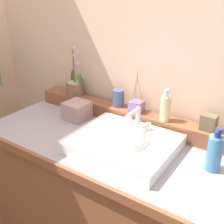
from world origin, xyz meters
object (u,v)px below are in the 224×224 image
soap_dispenser (165,108)px  tumbler_cup (118,98)px  reed_diffuser (137,106)px  trinket_box (209,122)px  potted_plant (75,85)px  lotion_bottle (215,153)px  sink_basin (122,146)px  tissue_box (77,111)px

soap_dispenser → tumbler_cup: bearing=174.7°
reed_diffuser → trinket_box: reed_diffuser is taller
potted_plant → lotion_bottle: (0.91, -0.19, -0.06)m
sink_basin → reed_diffuser: bearing=105.5°
soap_dispenser → lotion_bottle: size_ratio=0.86×
potted_plant → lotion_bottle: bearing=-11.6°
potted_plant → trinket_box: (0.82, 0.00, -0.03)m
lotion_bottle → tissue_box: lotion_bottle is taller
soap_dispenser → tissue_box: soap_dispenser is taller
sink_basin → reed_diffuser: reed_diffuser is taller
reed_diffuser → lotion_bottle: reed_diffuser is taller
reed_diffuser → tissue_box: bearing=-159.9°
soap_dispenser → tissue_box: (-0.50, -0.10, -0.10)m
potted_plant → soap_dispenser: (0.61, -0.02, 0.01)m
trinket_box → lotion_bottle: bearing=-63.8°
potted_plant → reed_diffuser: (0.44, -0.01, -0.03)m
sink_basin → reed_diffuser: (-0.07, 0.27, 0.09)m
potted_plant → soap_dispenser: potted_plant is taller
sink_basin → potted_plant: (-0.51, 0.27, 0.12)m
reed_diffuser → sink_basin: bearing=-74.5°
sink_basin → soap_dispenser: (0.10, 0.25, 0.13)m
trinket_box → tissue_box: (-0.71, -0.12, -0.07)m
potted_plant → trinket_box: bearing=0.1°
potted_plant → soap_dispenser: bearing=-2.1°
potted_plant → tissue_box: 0.19m
tumbler_cup → trinket_box: (0.51, -0.00, -0.01)m
sink_basin → tumbler_cup: tumbler_cup is taller
soap_dispenser → trinket_box: soap_dispenser is taller
reed_diffuser → tumbler_cup: bearing=175.2°
sink_basin → lotion_bottle: (0.39, 0.09, 0.06)m
potted_plant → sink_basin: bearing=-27.9°
trinket_box → potted_plant: bearing=-177.9°
tissue_box → trinket_box: bearing=10.0°
tissue_box → sink_basin: bearing=-20.3°
sink_basin → tissue_box: (-0.40, 0.15, 0.03)m
sink_basin → trinket_box: (0.31, 0.27, 0.10)m
potted_plant → reed_diffuser: 0.44m
potted_plant → trinket_box: potted_plant is taller
trinket_box → lotion_bottle: size_ratio=0.39×
soap_dispenser → lotion_bottle: soap_dispenser is taller
sink_basin → trinket_box: size_ratio=6.16×
potted_plant → tissue_box: potted_plant is taller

